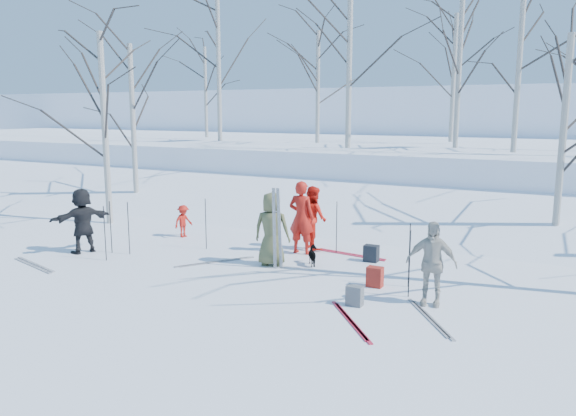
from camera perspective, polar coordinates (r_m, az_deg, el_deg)
The scene contains 38 objects.
ground at distance 12.43m, azimuth -3.30°, elevation -6.97°, with size 120.00×120.00×0.00m, color white.
snow_ramp at distance 18.55m, azimuth 8.06°, elevation -0.92°, with size 70.00×9.50×1.40m, color white.
snow_plateau at distance 27.96m, azimuth 15.24°, elevation 4.21°, with size 70.00×18.00×2.20m, color white.
far_hill at distance 48.56m, azimuth 21.01°, elevation 7.36°, with size 90.00×30.00×6.00m, color white.
skier_olive_center at distance 13.11m, azimuth -1.65°, elevation -2.14°, with size 0.85×0.55×1.74m, color #4E5131.
skier_red_north at distance 14.18m, azimuth 1.37°, elevation -0.96°, with size 0.68×0.45×1.86m, color #B41810.
skier_redor_behind at distance 14.71m, azimuth 2.58°, elevation -0.97°, with size 0.81×0.63×1.66m, color red.
skier_red_seated at distance 16.38m, azimuth -10.59°, elevation -1.32°, with size 0.60×0.34×0.93m, color #B41810.
skier_cream_east at distance 10.80m, azimuth 14.36°, elevation -5.46°, with size 0.94×0.39×1.60m, color beige.
skier_grey_west at distance 15.22m, azimuth -20.17°, elevation -1.20°, with size 1.55×0.49×1.67m, color black.
dog at distance 13.26m, azimuth 2.65°, elevation -4.85°, with size 0.25×0.54×0.46m, color black.
upright_ski_left at distance 12.74m, azimuth -1.40°, elevation -2.13°, with size 0.07×0.02×1.90m, color silver.
upright_ski_right at distance 12.73m, azimuth -0.87°, elevation -2.13°, with size 0.07×0.02×1.90m, color silver.
ski_pair_a at distance 14.30m, azimuth 6.43°, elevation -4.72°, with size 1.91×0.45×0.02m, color #B41930, non-canonical shape.
ski_pair_b at distance 13.65m, azimuth -7.42°, elevation -5.45°, with size 1.22×1.69×0.02m, color silver, non-canonical shape.
ski_pair_c at distance 9.95m, azimuth 6.37°, elevation -11.33°, with size 1.37×1.59×0.02m, color #B41930, non-canonical shape.
ski_pair_d at distance 10.32m, azimuth 14.18°, elevation -10.79°, with size 1.26×1.67×0.02m, color silver, non-canonical shape.
ski_pair_e at distance 14.57m, azimuth -24.40°, elevation -5.29°, with size 1.89×0.67×0.02m, color silver, non-canonical shape.
ski_pole_a at distance 14.97m, azimuth -17.57°, elevation -1.87°, with size 0.02×0.02×1.34m, color black.
ski_pole_b at distance 14.68m, azimuth -15.89°, elevation -2.01°, with size 0.02×0.02×1.34m, color black.
ski_pole_c at distance 11.17m, azimuth 12.24°, elevation -5.56°, with size 0.02×0.02×1.34m, color black.
ski_pole_d at distance 14.29m, azimuth 4.96°, elevation -1.99°, with size 0.02×0.02×1.34m, color black.
ski_pole_e at distance 11.80m, azimuth 12.21°, elevation -4.73°, with size 0.02×0.02×1.34m, color black.
ski_pole_f at distance 14.26m, azimuth -18.11°, elevation -2.47°, with size 0.02×0.02×1.34m, color black.
ski_pole_g at distance 14.83m, azimuth -8.35°, elevation -1.61°, with size 0.02×0.02×1.34m, color black.
backpack_red at distance 11.80m, azimuth 8.82°, elevation -6.93°, with size 0.32×0.22×0.42m, color maroon.
backpack_grey at distance 10.66m, azimuth 6.79°, elevation -8.85°, with size 0.30×0.20×0.38m, color #53575A.
backpack_dark at distance 13.71m, azimuth 8.46°, elevation -4.58°, with size 0.34×0.24×0.40m, color black.
birch_plateau_a at distance 22.27m, azimuth 16.98°, elevation 13.19°, with size 4.58×4.58×5.69m, color silver, non-canonical shape.
birch_plateau_b at distance 30.17m, azimuth -8.37°, elevation 11.53°, with size 3.84×3.84×4.63m, color silver, non-canonical shape.
birch_plateau_c at distance 26.56m, azimuth 16.47°, elevation 12.50°, with size 4.51×4.51×5.58m, color silver, non-canonical shape.
birch_plateau_d at distance 21.53m, azimuth 6.24°, elevation 14.68°, with size 5.10×5.10×6.43m, color silver, non-canonical shape.
birch_plateau_g at distance 26.61m, azimuth -7.07°, elevation 14.32°, with size 5.48×5.48×6.98m, color silver, non-canonical shape.
birch_plateau_h at distance 20.53m, azimuth 22.39°, elevation 12.80°, with size 4.38×4.38×5.40m, color silver, non-canonical shape.
birch_plateau_i at distance 24.73m, azimuth 3.04°, elevation 12.12°, with size 3.91×3.91×4.73m, color silver, non-canonical shape.
birch_edge_a at distance 18.73m, azimuth -18.11°, elevation 7.56°, with size 4.80×4.80×5.99m, color silver, non-canonical shape.
birch_edge_d at distance 22.01m, azimuth -15.45°, elevation 7.99°, with size 4.81×4.81×6.01m, color silver, non-canonical shape.
birch_edge_e at distance 16.27m, azimuth 26.11°, elevation 5.94°, with size 4.47×4.47×5.53m, color silver, non-canonical shape.
Camera 1 is at (6.24, -10.13, 3.60)m, focal length 35.00 mm.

